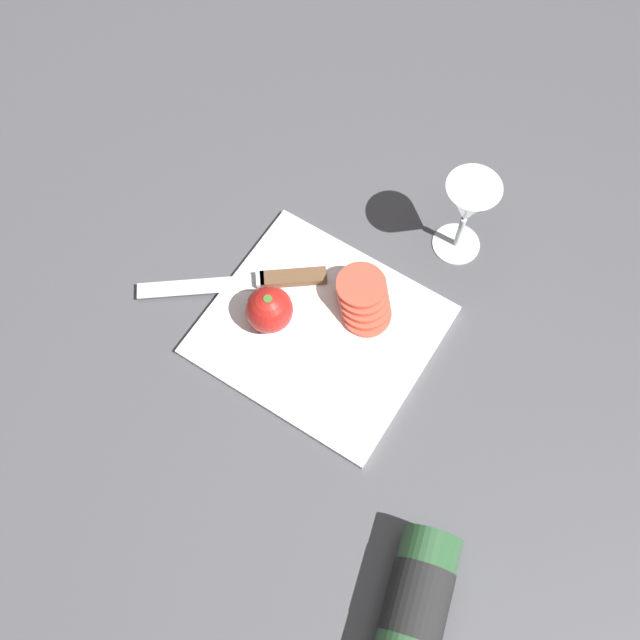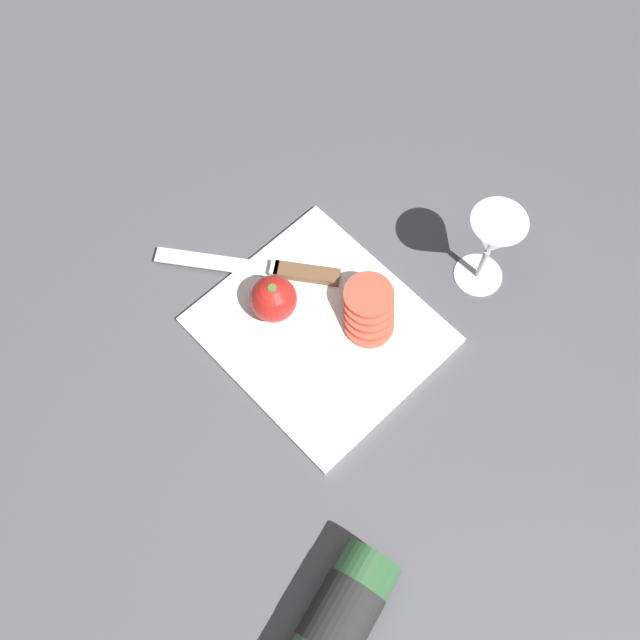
# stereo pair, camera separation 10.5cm
# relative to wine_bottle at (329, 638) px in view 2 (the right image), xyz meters

# --- Properties ---
(ground_plane) EXTENTS (3.00, 3.00, 0.00)m
(ground_plane) POSITION_rel_wine_bottle_xyz_m (-0.32, 0.28, -0.04)
(ground_plane) COLOR #4C4C51
(cutting_board) EXTENTS (0.31, 0.28, 0.01)m
(cutting_board) POSITION_rel_wine_bottle_xyz_m (-0.30, 0.28, -0.03)
(cutting_board) COLOR white
(cutting_board) RESTS_ON ground_plane
(wine_bottle) EXTENTS (0.14, 0.33, 0.08)m
(wine_bottle) POSITION_rel_wine_bottle_xyz_m (0.00, 0.00, 0.00)
(wine_bottle) COLOR #2D5633
(wine_bottle) RESTS_ON ground_plane
(wine_glass) EXTENTS (0.08, 0.08, 0.15)m
(wine_glass) POSITION_rel_wine_bottle_xyz_m (-0.21, 0.51, 0.07)
(wine_glass) COLOR silver
(wine_glass) RESTS_ON ground_plane
(whole_tomato) EXTENTS (0.07, 0.07, 0.07)m
(whole_tomato) POSITION_rel_wine_bottle_xyz_m (-0.37, 0.25, 0.01)
(whole_tomato) COLOR red
(whole_tomato) RESTS_ON cutting_board
(knife) EXTENTS (0.24, 0.19, 0.01)m
(knife) POSITION_rel_wine_bottle_xyz_m (-0.41, 0.30, -0.02)
(knife) COLOR silver
(knife) RESTS_ON cutting_board
(tomato_slice_stack_near) EXTENTS (0.10, 0.09, 0.04)m
(tomato_slice_stack_near) POSITION_rel_wine_bottle_xyz_m (-0.27, 0.34, -0.01)
(tomato_slice_stack_near) COLOR #DB4C38
(tomato_slice_stack_near) RESTS_ON cutting_board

